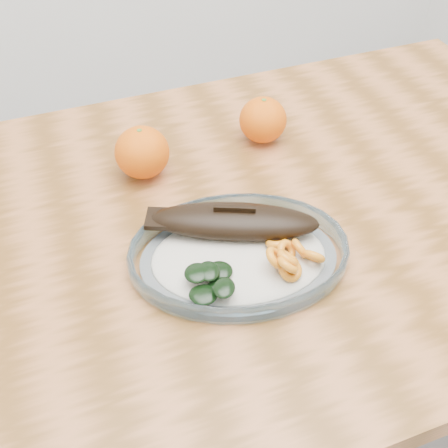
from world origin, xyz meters
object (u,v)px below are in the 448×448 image
Objects in this scene: dining_table at (270,249)px; orange_left at (142,152)px; plated_meal at (239,251)px; orange_right at (263,120)px.

dining_table is 0.27m from orange_left.
orange_left is at bearing 120.96° from plated_meal.
plated_meal is at bearing -119.66° from orange_right.
orange_right is (0.22, 0.02, -0.00)m from orange_left.
plated_meal is at bearing -72.31° from orange_left.
dining_table is at bearing -41.50° from orange_left.
orange_left reaches higher than orange_right.
dining_table is at bearing 56.25° from plated_meal.
plated_meal is (-0.09, -0.09, 0.12)m from dining_table.
orange_left reaches higher than dining_table.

